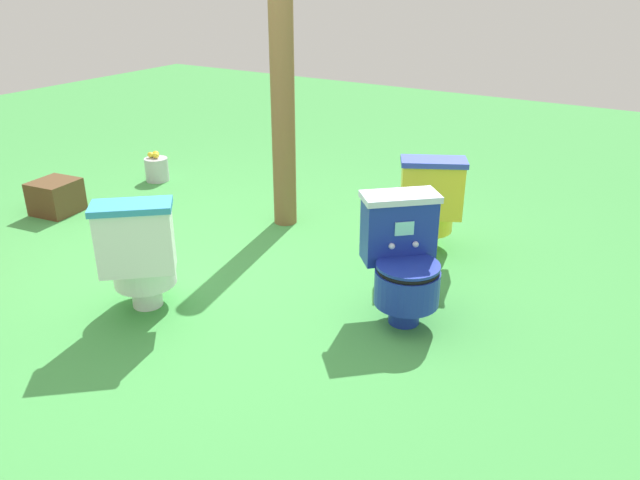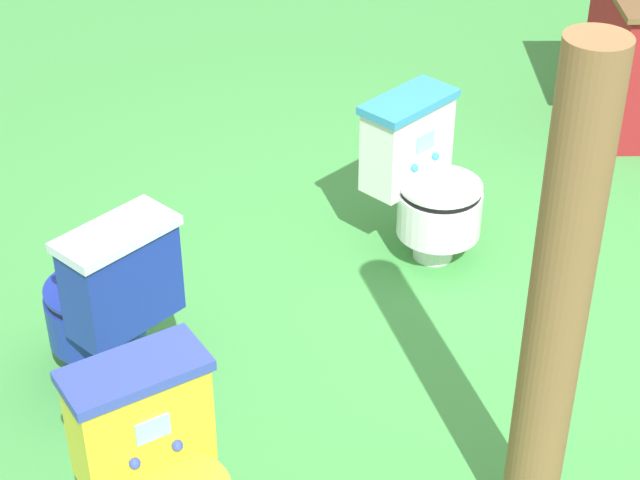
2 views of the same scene
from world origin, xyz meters
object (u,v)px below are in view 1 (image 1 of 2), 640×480
Objects in this scene: toilet_blue at (403,259)px; small_crate at (56,197)px; toilet_yellow at (429,204)px; lemon_bucket at (157,169)px; toilet_white at (140,255)px; wooden_post at (283,115)px.

small_crate is (3.15, -0.03, -0.23)m from toilet_blue.
toilet_yellow is 2.13× the size of small_crate.
toilet_blue is at bearing 160.60° from lemon_bucket.
wooden_post is (0.09, -1.60, 0.49)m from toilet_white.
wooden_post is (1.19, 0.06, 0.49)m from toilet_yellow.
lemon_bucket is at bearing 149.79° from toilet_yellow.
lemon_bucket is (-0.09, -1.05, -0.02)m from small_crate.
toilet_yellow is 3.07m from small_crate.
toilet_yellow is 1.00× the size of toilet_white.
toilet_yellow reaches higher than small_crate.
lemon_bucket is (2.84, -0.16, -0.25)m from toilet_yellow.
lemon_bucket is at bearing -7.73° from wooden_post.
toilet_white and toilet_blue have the same top height.
toilet_yellow is 1.00× the size of toilet_blue.
toilet_blue is at bearing -103.19° from toilet_yellow.
wooden_post is 6.26× the size of lemon_bucket.
toilet_white is at bearing 93.36° from wooden_post.
wooden_post is at bearing -73.73° from toilet_blue.
toilet_blue reaches higher than small_crate.
toilet_yellow is 2.85m from lemon_bucket.
toilet_yellow reaches higher than lemon_bucket.
toilet_white is 1.68m from wooden_post.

